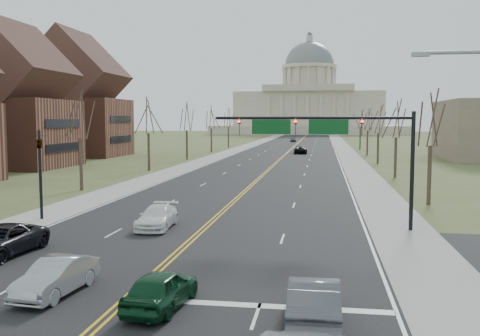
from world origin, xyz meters
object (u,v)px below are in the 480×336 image
(car_nb_inner_lead, at_px, (161,289))
(car_sb_inner_second, at_px, (157,217))
(signal_mast, at_px, (327,135))
(car_sb_inner_lead, at_px, (56,277))
(car_sb_outer_lead, at_px, (1,241))
(car_far_nb, at_px, (300,150))
(signal_left, at_px, (40,164))
(car_nb_outer_lead, at_px, (314,301))
(car_far_sb, at_px, (293,140))

(car_nb_inner_lead, distance_m, car_sb_inner_second, 14.32)
(signal_mast, xyz_separation_m, car_sb_inner_lead, (-10.29, -14.43, -5.06))
(car_sb_outer_lead, relative_size, car_far_nb, 0.99)
(signal_left, distance_m, car_nb_outer_lead, 24.55)
(car_nb_outer_lead, bearing_deg, car_sb_inner_second, -55.95)
(signal_left, height_order, car_far_nb, signal_left)
(car_sb_inner_second, bearing_deg, car_sb_inner_lead, -92.42)
(car_far_nb, height_order, car_far_sb, car_far_nb)
(signal_left, height_order, car_far_sb, signal_left)
(signal_left, height_order, car_sb_outer_lead, signal_left)
(car_sb_outer_lead, height_order, car_far_sb, car_sb_outer_lead)
(car_far_nb, bearing_deg, car_nb_outer_lead, 88.28)
(signal_mast, relative_size, car_nb_inner_lead, 2.97)
(signal_left, bearing_deg, car_sb_inner_lead, -59.06)
(signal_mast, xyz_separation_m, car_sb_outer_lead, (-15.90, -9.32, -5.01))
(signal_left, distance_m, car_far_nb, 75.12)
(car_nb_inner_lead, relative_size, car_nb_outer_lead, 0.87)
(car_sb_inner_lead, height_order, car_far_sb, car_far_sb)
(car_nb_inner_lead, distance_m, car_far_sb, 144.34)
(car_nb_inner_lead, relative_size, car_sb_outer_lead, 0.77)
(car_sb_inner_lead, xyz_separation_m, car_sb_outer_lead, (-5.61, 5.11, 0.05))
(car_nb_outer_lead, relative_size, car_sb_inner_lead, 1.12)
(signal_mast, height_order, car_nb_outer_lead, signal_mast)
(car_nb_inner_lead, xyz_separation_m, car_far_sb, (-3.36, 144.30, 0.02))
(car_sb_inner_lead, xyz_separation_m, car_far_sb, (1.07, 143.46, 0.03))
(signal_mast, xyz_separation_m, car_far_sb, (-9.23, 129.03, -5.03))
(car_nb_inner_lead, bearing_deg, signal_mast, -105.11)
(car_nb_inner_lead, distance_m, car_far_nb, 88.98)
(signal_mast, xyz_separation_m, car_far_nb, (-4.69, 73.70, -5.00))
(car_nb_inner_lead, bearing_deg, car_nb_outer_lead, 179.13)
(car_nb_outer_lead, bearing_deg, signal_left, -41.37)
(car_nb_outer_lead, xyz_separation_m, car_sb_inner_second, (-9.85, 14.24, -0.09))
(signal_mast, bearing_deg, signal_left, 180.00)
(signal_left, distance_m, car_far_sb, 129.42)
(signal_mast, distance_m, car_sb_outer_lead, 19.10)
(signal_left, height_order, car_sb_inner_second, signal_left)
(car_sb_outer_lead, relative_size, car_sb_inner_second, 1.13)
(car_nb_outer_lead, distance_m, car_sb_inner_lead, 9.93)
(car_nb_outer_lead, xyz_separation_m, car_far_sb, (-8.75, 144.94, -0.06))
(car_nb_inner_lead, bearing_deg, car_far_nb, -84.84)
(car_nb_inner_lead, distance_m, car_sb_outer_lead, 11.66)
(car_far_sb, bearing_deg, car_nb_inner_lead, -91.16)
(signal_left, relative_size, car_sb_outer_lead, 1.13)
(car_nb_outer_lead, relative_size, car_far_nb, 0.88)
(car_sb_inner_second, bearing_deg, signal_mast, 6.58)
(car_sb_outer_lead, distance_m, car_far_nb, 83.78)
(car_nb_outer_lead, bearing_deg, car_far_nb, -87.93)
(signal_mast, xyz_separation_m, car_nb_inner_lead, (-5.87, -15.27, -5.05))
(signal_mast, xyz_separation_m, car_nb_outer_lead, (-0.48, -15.91, -4.97))
(signal_mast, relative_size, car_far_sb, 2.87)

